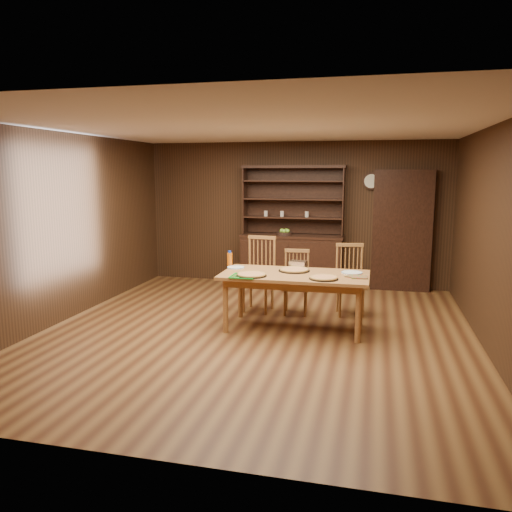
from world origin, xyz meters
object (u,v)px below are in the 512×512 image
(chair_left, at_px, (260,271))
(china_hutch, at_px, (292,254))
(dining_table, at_px, (295,279))
(chair_right, at_px, (350,277))
(juice_bottle, at_px, (230,259))
(chair_center, at_px, (296,280))

(chair_left, bearing_deg, china_hutch, 87.95)
(china_hutch, bearing_deg, dining_table, -79.70)
(dining_table, distance_m, chair_left, 1.06)
(dining_table, bearing_deg, chair_right, 54.52)
(juice_bottle, bearing_deg, dining_table, -17.62)
(chair_left, bearing_deg, juice_bottle, -116.00)
(chair_right, bearing_deg, china_hutch, 114.40)
(chair_right, bearing_deg, dining_table, -136.71)
(chair_center, xyz_separation_m, chair_right, (0.77, 0.14, 0.05))
(chair_center, height_order, juice_bottle, juice_bottle)
(chair_left, height_order, juice_bottle, chair_left)
(juice_bottle, bearing_deg, chair_center, 28.75)
(chair_right, height_order, juice_bottle, chair_right)
(china_hutch, relative_size, juice_bottle, 10.07)
(dining_table, relative_size, chair_left, 1.71)
(dining_table, xyz_separation_m, juice_bottle, (-0.98, 0.31, 0.18))
(chair_left, bearing_deg, dining_table, -46.23)
(chair_center, distance_m, chair_right, 0.78)
(chair_center, bearing_deg, dining_table, -87.03)
(dining_table, bearing_deg, china_hutch, 100.30)
(chair_left, height_order, chair_right, chair_left)
(chair_center, height_order, chair_right, chair_right)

